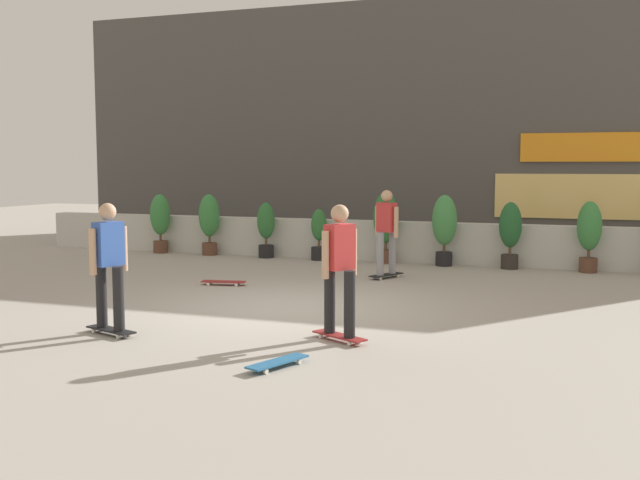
{
  "coord_description": "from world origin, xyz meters",
  "views": [
    {
      "loc": [
        4.27,
        -10.38,
        2.18
      ],
      "look_at": [
        0.0,
        1.5,
        0.9
      ],
      "focal_mm": 41.86,
      "sensor_mm": 36.0,
      "label": 1
    }
  ],
  "objects_px": {
    "skater_far_left": "(109,262)",
    "skateboard_near_camera": "(224,282)",
    "potted_plant_2": "(266,227)",
    "skateboard_aside": "(278,362)",
    "potted_plant_3": "(319,234)",
    "skater_mid_plaza": "(340,266)",
    "potted_plant_5": "(444,225)",
    "potted_plant_0": "(160,219)",
    "potted_plant_6": "(510,231)",
    "potted_plant_4": "(386,221)",
    "potted_plant_7": "(589,232)",
    "potted_plant_1": "(209,220)",
    "skater_by_wall_right": "(387,230)"
  },
  "relations": [
    {
      "from": "potted_plant_3",
      "to": "skateboard_aside",
      "type": "bearing_deg",
      "value": -72.95
    },
    {
      "from": "potted_plant_3",
      "to": "potted_plant_4",
      "type": "height_order",
      "value": "potted_plant_4"
    },
    {
      "from": "potted_plant_7",
      "to": "skateboard_aside",
      "type": "xyz_separation_m",
      "value": [
        -3.14,
        -8.69,
        -0.77
      ]
    },
    {
      "from": "potted_plant_6",
      "to": "skater_far_left",
      "type": "xyz_separation_m",
      "value": [
        -4.22,
        -7.98,
        0.14
      ]
    },
    {
      "from": "skater_far_left",
      "to": "skateboard_near_camera",
      "type": "xyz_separation_m",
      "value": [
        -0.45,
        4.03,
        -0.88
      ]
    },
    {
      "from": "potted_plant_3",
      "to": "skater_by_wall_right",
      "type": "distance_m",
      "value": 3.04
    },
    {
      "from": "potted_plant_3",
      "to": "skateboard_near_camera",
      "type": "relative_size",
      "value": 1.42
    },
    {
      "from": "skater_by_wall_right",
      "to": "skateboard_aside",
      "type": "distance_m",
      "value": 6.64
    },
    {
      "from": "potted_plant_5",
      "to": "skater_by_wall_right",
      "type": "bearing_deg",
      "value": -108.76
    },
    {
      "from": "potted_plant_7",
      "to": "skater_far_left",
      "type": "height_order",
      "value": "skater_far_left"
    },
    {
      "from": "skater_far_left",
      "to": "skateboard_near_camera",
      "type": "distance_m",
      "value": 4.15
    },
    {
      "from": "skater_mid_plaza",
      "to": "skateboard_aside",
      "type": "distance_m",
      "value": 1.66
    },
    {
      "from": "potted_plant_6",
      "to": "skater_far_left",
      "type": "bearing_deg",
      "value": -117.87
    },
    {
      "from": "skateboard_near_camera",
      "to": "skateboard_aside",
      "type": "relative_size",
      "value": 1.01
    },
    {
      "from": "potted_plant_0",
      "to": "skater_by_wall_right",
      "type": "distance_m",
      "value": 6.67
    },
    {
      "from": "potted_plant_4",
      "to": "potted_plant_7",
      "type": "bearing_deg",
      "value": 0.0
    },
    {
      "from": "potted_plant_2",
      "to": "skateboard_aside",
      "type": "relative_size",
      "value": 1.58
    },
    {
      "from": "potted_plant_1",
      "to": "potted_plant_2",
      "type": "xyz_separation_m",
      "value": [
        1.49,
        0.0,
        -0.13
      ]
    },
    {
      "from": "potted_plant_0",
      "to": "potted_plant_2",
      "type": "xyz_separation_m",
      "value": [
        2.85,
        0.0,
        -0.12
      ]
    },
    {
      "from": "potted_plant_4",
      "to": "skater_by_wall_right",
      "type": "height_order",
      "value": "skater_by_wall_right"
    },
    {
      "from": "potted_plant_4",
      "to": "potted_plant_6",
      "type": "bearing_deg",
      "value": 0.0
    },
    {
      "from": "potted_plant_1",
      "to": "skateboard_near_camera",
      "type": "bearing_deg",
      "value": -58.76
    },
    {
      "from": "skater_far_left",
      "to": "skateboard_near_camera",
      "type": "height_order",
      "value": "skater_far_left"
    },
    {
      "from": "potted_plant_0",
      "to": "potted_plant_4",
      "type": "distance_m",
      "value": 5.74
    },
    {
      "from": "potted_plant_2",
      "to": "potted_plant_7",
      "type": "relative_size",
      "value": 0.9
    },
    {
      "from": "potted_plant_5",
      "to": "skateboard_aside",
      "type": "xyz_separation_m",
      "value": [
        -0.21,
        -8.69,
        -0.83
      ]
    },
    {
      "from": "potted_plant_7",
      "to": "skateboard_aside",
      "type": "relative_size",
      "value": 1.76
    },
    {
      "from": "potted_plant_3",
      "to": "skater_far_left",
      "type": "relative_size",
      "value": 0.69
    },
    {
      "from": "potted_plant_0",
      "to": "potted_plant_5",
      "type": "distance_m",
      "value": 7.04
    },
    {
      "from": "skateboard_aside",
      "to": "potted_plant_4",
      "type": "bearing_deg",
      "value": 97.18
    },
    {
      "from": "potted_plant_0",
      "to": "potted_plant_5",
      "type": "bearing_deg",
      "value": 0.0
    },
    {
      "from": "potted_plant_0",
      "to": "skater_by_wall_right",
      "type": "xyz_separation_m",
      "value": [
        6.32,
        -2.13,
        0.1
      ]
    },
    {
      "from": "potted_plant_6",
      "to": "skateboard_near_camera",
      "type": "distance_m",
      "value": 6.16
    },
    {
      "from": "potted_plant_5",
      "to": "skater_far_left",
      "type": "height_order",
      "value": "skater_far_left"
    },
    {
      "from": "skater_far_left",
      "to": "potted_plant_5",
      "type": "bearing_deg",
      "value": 70.42
    },
    {
      "from": "skater_far_left",
      "to": "skater_by_wall_right",
      "type": "distance_m",
      "value": 6.22
    },
    {
      "from": "potted_plant_2",
      "to": "potted_plant_3",
      "type": "xyz_separation_m",
      "value": [
        1.32,
        0.0,
        -0.11
      ]
    },
    {
      "from": "potted_plant_6",
      "to": "skater_mid_plaza",
      "type": "xyz_separation_m",
      "value": [
        -1.34,
        -7.31,
        0.14
      ]
    },
    {
      "from": "potted_plant_0",
      "to": "potted_plant_4",
      "type": "bearing_deg",
      "value": 0.0
    },
    {
      "from": "potted_plant_2",
      "to": "skateboard_aside",
      "type": "distance_m",
      "value": 9.59
    },
    {
      "from": "potted_plant_0",
      "to": "potted_plant_3",
      "type": "distance_m",
      "value": 4.18
    },
    {
      "from": "potted_plant_0",
      "to": "potted_plant_6",
      "type": "height_order",
      "value": "potted_plant_0"
    },
    {
      "from": "potted_plant_4",
      "to": "skateboard_aside",
      "type": "distance_m",
      "value": 8.8
    },
    {
      "from": "potted_plant_2",
      "to": "skateboard_near_camera",
      "type": "distance_m",
      "value": 4.1
    },
    {
      "from": "potted_plant_1",
      "to": "potted_plant_3",
      "type": "height_order",
      "value": "potted_plant_1"
    },
    {
      "from": "skater_by_wall_right",
      "to": "skateboard_near_camera",
      "type": "bearing_deg",
      "value": -144.69
    },
    {
      "from": "skater_mid_plaza",
      "to": "potted_plant_5",
      "type": "bearing_deg",
      "value": 90.3
    },
    {
      "from": "potted_plant_4",
      "to": "skater_far_left",
      "type": "xyz_separation_m",
      "value": [
        -1.54,
        -7.98,
        0.01
      ]
    },
    {
      "from": "potted_plant_5",
      "to": "potted_plant_7",
      "type": "relative_size",
      "value": 1.06
    },
    {
      "from": "skater_mid_plaza",
      "to": "potted_plant_1",
      "type": "bearing_deg",
      "value": 128.05
    }
  ]
}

